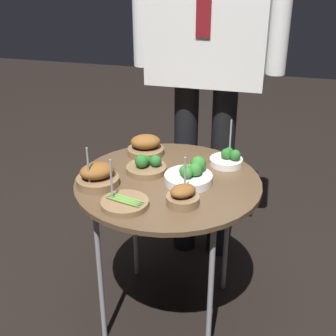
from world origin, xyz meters
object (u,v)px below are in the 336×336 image
object	(u,v)px
serving_cart	(168,190)
bowl_broccoli_center	(190,175)
bowl_roast_front_left	(146,146)
bowl_broccoli_front_center	(147,166)
bowl_roast_back_left	(183,196)
bowl_roast_mid_right	(97,176)
waiter_figure	(209,23)
bowl_asparagus_near_rim	(125,203)
bowl_broccoli_far_rim	(227,158)

from	to	relation	value
serving_cart	bowl_broccoli_center	xyz separation A→B (m)	(0.08, 0.00, 0.07)
bowl_broccoli_center	bowl_roast_front_left	bearing A→B (deg)	139.06
bowl_roast_front_left	bowl_broccoli_front_center	size ratio (longest dim) A/B	0.97
bowl_broccoli_center	serving_cart	bearing A→B (deg)	-177.31
bowl_roast_back_left	bowl_roast_mid_right	xyz separation A→B (m)	(-0.33, 0.05, 0.01)
bowl_roast_mid_right	waiter_figure	distance (m)	0.79
bowl_broccoli_front_center	bowl_asparagus_near_rim	bearing A→B (deg)	-89.46
serving_cart	bowl_broccoli_front_center	size ratio (longest dim) A/B	4.48
bowl_broccoli_front_center	bowl_broccoli_far_rim	world-z (taller)	bowl_broccoli_far_rim
serving_cart	bowl_broccoli_far_rim	world-z (taller)	bowl_broccoli_far_rim
bowl_broccoli_center	bowl_asparagus_near_rim	distance (m)	0.28
bowl_broccoli_center	bowl_asparagus_near_rim	xyz separation A→B (m)	(-0.17, -0.22, -0.02)
bowl_roast_front_left	bowl_roast_mid_right	bearing A→B (deg)	-106.42
bowl_broccoli_front_center	bowl_broccoli_center	bearing A→B (deg)	-12.95
bowl_roast_back_left	bowl_asparagus_near_rim	size ratio (longest dim) A/B	0.97
bowl_roast_back_left	bowl_broccoli_far_rim	distance (m)	0.36
serving_cart	bowl_asparagus_near_rim	world-z (taller)	bowl_asparagus_near_rim
serving_cart	waiter_figure	world-z (taller)	waiter_figure
bowl_asparagus_near_rim	waiter_figure	distance (m)	0.86
bowl_broccoli_center	bowl_broccoli_front_center	xyz separation A→B (m)	(-0.18, 0.04, -0.01)
bowl_broccoli_front_center	bowl_asparagus_near_rim	size ratio (longest dim) A/B	0.93
waiter_figure	bowl_broccoli_center	bearing A→B (deg)	-86.03
bowl_asparagus_near_rim	bowl_roast_mid_right	world-z (taller)	bowl_asparagus_near_rim
bowl_roast_front_left	bowl_broccoli_far_rim	world-z (taller)	bowl_broccoli_far_rim
bowl_roast_back_left	bowl_broccoli_far_rim	world-z (taller)	bowl_broccoli_far_rim
serving_cart	bowl_roast_mid_right	distance (m)	0.27
bowl_broccoli_center	bowl_broccoli_far_rim	xyz separation A→B (m)	(0.11, 0.18, -0.00)
bowl_broccoli_front_center	bowl_broccoli_far_rim	size ratio (longest dim) A/B	0.88
bowl_broccoli_far_rim	bowl_broccoli_front_center	bearing A→B (deg)	-153.60
bowl_roast_front_left	bowl_broccoli_far_rim	xyz separation A→B (m)	(0.34, -0.01, -0.01)
bowl_broccoli_center	bowl_broccoli_front_center	distance (m)	0.18
bowl_broccoli_far_rim	waiter_figure	xyz separation A→B (m)	(-0.14, 0.30, 0.46)
bowl_roast_front_left	serving_cart	bearing A→B (deg)	-54.00
waiter_figure	bowl_roast_front_left	bearing A→B (deg)	-124.63
serving_cart	bowl_broccoli_center	size ratio (longest dim) A/B	3.93
serving_cart	bowl_broccoli_center	world-z (taller)	bowl_broccoli_center
bowl_roast_back_left	bowl_asparagus_near_rim	world-z (taller)	bowl_asparagus_near_rim
bowl_roast_front_left	bowl_asparagus_near_rim	bearing A→B (deg)	-82.73
bowl_roast_front_left	bowl_roast_mid_right	size ratio (longest dim) A/B	0.92
bowl_roast_mid_right	bowl_asparagus_near_rim	bearing A→B (deg)	-39.39
serving_cart	bowl_roast_mid_right	size ratio (longest dim) A/B	4.23
serving_cart	bowl_broccoli_far_rim	bearing A→B (deg)	44.26
bowl_broccoli_far_rim	bowl_asparagus_near_rim	bearing A→B (deg)	-125.20
waiter_figure	bowl_roast_mid_right	bearing A→B (deg)	-115.92
bowl_roast_back_left	bowl_broccoli_front_center	distance (m)	0.27
bowl_broccoli_center	waiter_figure	size ratio (longest dim) A/B	0.10
bowl_roast_mid_right	bowl_broccoli_front_center	bearing A→B (deg)	45.99
bowl_roast_front_left	bowl_broccoli_front_center	bearing A→B (deg)	-72.04
bowl_roast_front_left	waiter_figure	xyz separation A→B (m)	(0.19, 0.28, 0.45)
bowl_roast_front_left	waiter_figure	world-z (taller)	waiter_figure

